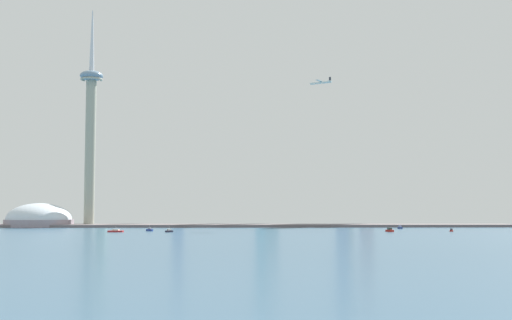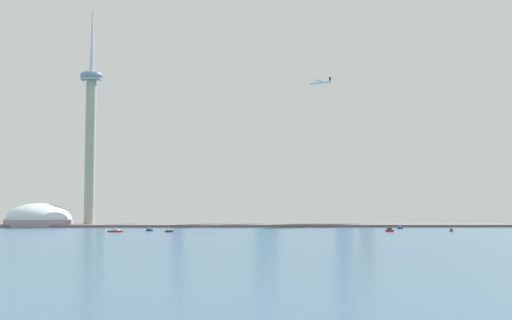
# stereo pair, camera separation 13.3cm
# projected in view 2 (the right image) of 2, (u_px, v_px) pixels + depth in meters

# --- Properties ---
(ground_plane) EXTENTS (6000.00, 6000.00, 0.00)m
(ground_plane) POSITION_uv_depth(u_px,v_px,m) (260.00, 242.00, 538.45)
(ground_plane) COLOR #365B77
(waterfront_pier) EXTENTS (784.90, 70.10, 3.91)m
(waterfront_pier) POSITION_uv_depth(u_px,v_px,m) (250.00, 226.00, 972.02)
(waterfront_pier) COLOR slate
(waterfront_pier) RESTS_ON ground
(observation_tower) EXTENTS (34.96, 34.96, 361.56)m
(observation_tower) POSITION_uv_depth(u_px,v_px,m) (91.00, 120.00, 988.67)
(observation_tower) COLOR #9FA28F
(observation_tower) RESTS_ON ground
(stadium_dome) EXTENTS (100.39, 100.39, 48.29)m
(stadium_dome) POSITION_uv_depth(u_px,v_px,m) (39.00, 220.00, 970.74)
(stadium_dome) COLOR #9F8E98
(stadium_dome) RESTS_ON ground
(skyscraper_0) EXTENTS (19.42, 16.67, 108.43)m
(skyscraper_0) POSITION_uv_depth(u_px,v_px,m) (366.00, 191.00, 1022.55)
(skyscraper_0) COLOR #C6A09A
(skyscraper_0) RESTS_ON ground
(skyscraper_1) EXTENTS (18.12, 19.62, 165.37)m
(skyscraper_1) POSITION_uv_depth(u_px,v_px,m) (342.00, 175.00, 1021.06)
(skyscraper_1) COLOR #98A3C6
(skyscraper_1) RESTS_ON ground
(skyscraper_2) EXTENTS (19.57, 17.74, 94.86)m
(skyscraper_2) POSITION_uv_depth(u_px,v_px,m) (272.00, 196.00, 1021.91)
(skyscraper_2) COLOR #9CBEBA
(skyscraper_2) RESTS_ON ground
(skyscraper_3) EXTENTS (14.56, 22.60, 110.12)m
(skyscraper_3) POSITION_uv_depth(u_px,v_px,m) (102.00, 192.00, 1037.59)
(skyscraper_3) COLOR #91A589
(skyscraper_3) RESTS_ON ground
(skyscraper_4) EXTENTS (16.35, 20.61, 160.42)m
(skyscraper_4) POSITION_uv_depth(u_px,v_px,m) (261.00, 176.00, 1072.54)
(skyscraper_4) COLOR #7DABB3
(skyscraper_4) RESTS_ON ground
(skyscraper_5) EXTENTS (24.95, 20.81, 165.43)m
(skyscraper_5) POSITION_uv_depth(u_px,v_px,m) (344.00, 179.00, 1073.97)
(skyscraper_5) COLOR #B6B095
(skyscraper_5) RESTS_ON ground
(skyscraper_6) EXTENTS (17.93, 12.77, 120.25)m
(skyscraper_6) POSITION_uv_depth(u_px,v_px,m) (179.00, 188.00, 1070.10)
(skyscraper_6) COLOR #9096BE
(skyscraper_6) RESTS_ON ground
(boat_0) EXTENTS (8.94, 6.63, 7.66)m
(boat_0) POSITION_uv_depth(u_px,v_px,m) (150.00, 230.00, 796.79)
(boat_0) COLOR navy
(boat_0) RESTS_ON ground
(boat_1) EXTENTS (7.21, 15.37, 4.69)m
(boat_1) POSITION_uv_depth(u_px,v_px,m) (390.00, 230.00, 776.82)
(boat_1) COLOR red
(boat_1) RESTS_ON ground
(boat_2) EXTENTS (8.89, 9.70, 7.45)m
(boat_2) POSITION_uv_depth(u_px,v_px,m) (169.00, 231.00, 761.51)
(boat_2) COLOR #231E2E
(boat_2) RESTS_ON ground
(boat_3) EXTENTS (8.36, 15.01, 3.59)m
(boat_3) POSITION_uv_depth(u_px,v_px,m) (451.00, 230.00, 787.39)
(boat_3) COLOR #B3261E
(boat_3) RESTS_ON ground
(boat_4) EXTENTS (4.86, 11.27, 9.21)m
(boat_4) POSITION_uv_depth(u_px,v_px,m) (400.00, 227.00, 885.68)
(boat_4) COLOR navy
(boat_4) RESTS_ON ground
(boat_5) EXTENTS (18.42, 8.69, 6.90)m
(boat_5) POSITION_uv_depth(u_px,v_px,m) (116.00, 231.00, 762.94)
(boat_5) COLOR red
(boat_5) RESTS_ON ground
(airplane) EXTENTS (31.22, 27.94, 8.48)m
(airplane) POSITION_uv_depth(u_px,v_px,m) (321.00, 82.00, 931.49)
(airplane) COLOR silver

